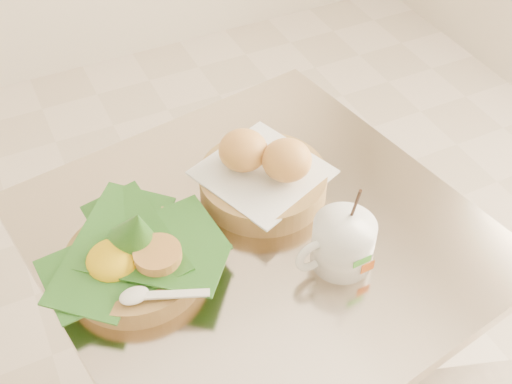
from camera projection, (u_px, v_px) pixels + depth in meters
name	position (u px, v px, depth m)	size (l,w,h in m)	color
cafe_table	(259.00, 307.00, 1.25)	(0.80, 0.80, 0.75)	gray
rice_basket	(134.00, 256.00, 1.01)	(0.28, 0.28, 0.14)	#A47F46
bread_basket	(264.00, 174.00, 1.13)	(0.25, 0.25, 0.12)	#A47F46
coffee_mug	(342.00, 243.00, 1.01)	(0.14, 0.10, 0.17)	white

